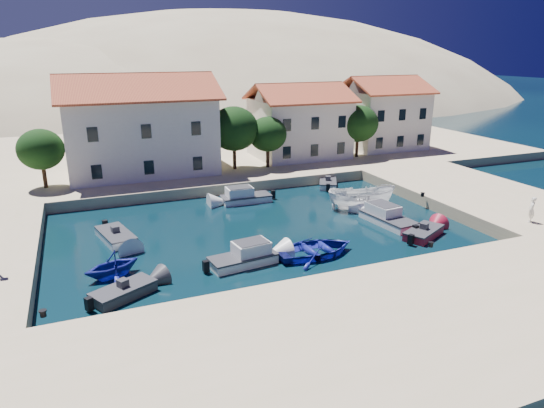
{
  "coord_description": "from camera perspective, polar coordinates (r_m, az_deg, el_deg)",
  "views": [
    {
      "loc": [
        -11.89,
        -21.64,
        12.84
      ],
      "look_at": [
        0.89,
        9.92,
        2.0
      ],
      "focal_mm": 32.0,
      "sensor_mm": 36.0,
      "label": 1
    }
  ],
  "objects": [
    {
      "name": "building_left",
      "position": [
        50.46,
        -15.33,
        9.18
      ],
      "size": [
        14.7,
        9.45,
        9.7
      ],
      "color": "silver",
      "rests_on": "quay_north"
    },
    {
      "name": "motorboat_red_se",
      "position": [
        36.52,
        17.4,
        -3.28
      ],
      "size": [
        3.95,
        3.1,
        1.25
      ],
      "rotation": [
        0.0,
        0.0,
        0.48
      ],
      "color": "maroon",
      "rests_on": "ground"
    },
    {
      "name": "quay_east",
      "position": [
        46.93,
        22.75,
        1.01
      ],
      "size": [
        11.0,
        20.0,
        1.0
      ],
      "primitive_type": "cube",
      "color": "tan",
      "rests_on": "ground"
    },
    {
      "name": "rowboat_west",
      "position": [
        30.63,
        -18.21,
        -8.07
      ],
      "size": [
        4.05,
        3.78,
        1.73
      ],
      "primitive_type": "imported",
      "rotation": [
        0.0,
        0.0,
        -1.22
      ],
      "color": "navy",
      "rests_on": "ground"
    },
    {
      "name": "hills",
      "position": [
        153.21,
        -9.17,
        3.74
      ],
      "size": [
        254.0,
        176.0,
        99.0
      ],
      "color": "tan",
      "rests_on": "ground"
    },
    {
      "name": "ground",
      "position": [
        27.83,
        6.07,
        -9.92
      ],
      "size": [
        400.0,
        400.0,
        0.0
      ],
      "primitive_type": "plane",
      "color": "black",
      "rests_on": "ground"
    },
    {
      "name": "cabin_cruiser_south",
      "position": [
        30.48,
        -3.43,
        -6.3
      ],
      "size": [
        4.44,
        2.33,
        1.6
      ],
      "rotation": [
        0.0,
        0.0,
        0.13
      ],
      "color": "white",
      "rests_on": "ground"
    },
    {
      "name": "pedestrian",
      "position": [
        39.38,
        28.23,
        -0.59
      ],
      "size": [
        0.8,
        0.79,
        1.86
      ],
      "primitive_type": "imported",
      "rotation": [
        0.0,
        0.0,
        3.9
      ],
      "color": "white",
      "rests_on": "quay_east"
    },
    {
      "name": "cabin_cruiser_north",
      "position": [
        42.82,
        -3.07,
        0.85
      ],
      "size": [
        4.39,
        1.92,
        1.6
      ],
      "rotation": [
        0.0,
        0.0,
        3.12
      ],
      "color": "white",
      "rests_on": "ground"
    },
    {
      "name": "bollards",
      "position": [
        31.67,
        7.36,
        -4.15
      ],
      "size": [
        29.36,
        9.56,
        0.3
      ],
      "color": "black",
      "rests_on": "ground"
    },
    {
      "name": "motorboat_white_ne",
      "position": [
        48.07,
        6.59,
        2.41
      ],
      "size": [
        3.06,
        3.81,
        1.25
      ],
      "rotation": [
        0.0,
        0.0,
        1.08
      ],
      "color": "white",
      "rests_on": "ground"
    },
    {
      "name": "rowboat_south",
      "position": [
        32.1,
        5.12,
        -5.99
      ],
      "size": [
        5.59,
        4.12,
        1.12
      ],
      "primitive_type": "imported",
      "rotation": [
        0.0,
        0.0,
        1.62
      ],
      "color": "navy",
      "rests_on": "ground"
    },
    {
      "name": "cabin_cruiser_east",
      "position": [
        38.46,
        13.53,
        -1.6
      ],
      "size": [
        2.53,
        5.09,
        1.6
      ],
      "rotation": [
        0.0,
        0.0,
        1.69
      ],
      "color": "white",
      "rests_on": "ground"
    },
    {
      "name": "quay_south",
      "position": [
        23.2,
        13.29,
        -15.0
      ],
      "size": [
        52.0,
        12.0,
        1.0
      ],
      "primitive_type": "cube",
      "color": "tan",
      "rests_on": "ground"
    },
    {
      "name": "building_mid",
      "position": [
        56.51,
        3.23,
        9.88
      ],
      "size": [
        10.5,
        8.4,
        8.3
      ],
      "color": "silver",
      "rests_on": "quay_north"
    },
    {
      "name": "building_right",
      "position": [
        63.32,
        12.89,
        10.54
      ],
      "size": [
        9.45,
        8.4,
        8.8
      ],
      "color": "silver",
      "rests_on": "quay_north"
    },
    {
      "name": "boat_east",
      "position": [
        41.65,
        10.39,
        -0.6
      ],
      "size": [
        6.04,
        3.76,
        2.19
      ],
      "primitive_type": "imported",
      "rotation": [
        0.0,
        0.0,
        1.26
      ],
      "color": "white",
      "rests_on": "ground"
    },
    {
      "name": "trees",
      "position": [
        50.51,
        -2.84,
        8.52
      ],
      "size": [
        37.3,
        5.3,
        6.45
      ],
      "color": "#382314",
      "rests_on": "quay_north"
    },
    {
      "name": "motorboat_white_west",
      "position": [
        36.0,
        -17.9,
        -3.63
      ],
      "size": [
        2.69,
        4.38,
        1.25
      ],
      "rotation": [
        0.0,
        0.0,
        -1.34
      ],
      "color": "white",
      "rests_on": "ground"
    },
    {
      "name": "quay_north",
      "position": [
        62.47,
        -8.81,
        6.06
      ],
      "size": [
        80.0,
        36.0,
        1.0
      ],
      "primitive_type": "cube",
      "color": "tan",
      "rests_on": "ground"
    },
    {
      "name": "motorboat_grey_sw",
      "position": [
        27.93,
        -17.05,
        -9.87
      ],
      "size": [
        3.79,
        2.99,
        1.25
      ],
      "rotation": [
        0.0,
        0.0,
        0.49
      ],
      "color": "#34343A",
      "rests_on": "ground"
    }
  ]
}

